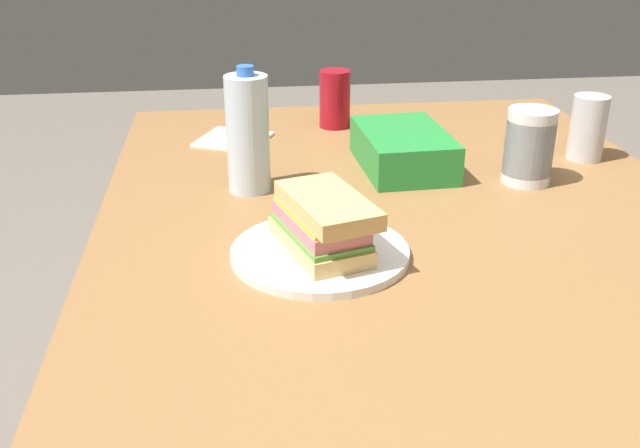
{
  "coord_description": "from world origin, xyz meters",
  "views": [
    {
      "loc": [
        0.87,
        -0.27,
        1.2
      ],
      "look_at": [
        -0.04,
        -0.16,
        0.79
      ],
      "focal_mm": 41.35,
      "sensor_mm": 36.0,
      "label": 1
    }
  ],
  "objects_px": {
    "dining_table": "(435,316)",
    "soda_can_silver": "(588,128)",
    "soda_can_red": "(335,99)",
    "chip_bag": "(403,149)",
    "plastic_cup_stack": "(529,146)",
    "paper_plate": "(320,253)",
    "sandwich": "(322,223)",
    "water_bottle_tall": "(248,134)"
  },
  "relations": [
    {
      "from": "paper_plate",
      "to": "soda_can_silver",
      "type": "xyz_separation_m",
      "value": [
        -0.35,
        0.55,
        0.05
      ]
    },
    {
      "from": "dining_table",
      "to": "soda_can_silver",
      "type": "distance_m",
      "value": 0.57
    },
    {
      "from": "sandwich",
      "to": "water_bottle_tall",
      "type": "xyz_separation_m",
      "value": [
        -0.27,
        -0.09,
        0.05
      ]
    },
    {
      "from": "water_bottle_tall",
      "to": "chip_bag",
      "type": "bearing_deg",
      "value": 104.94
    },
    {
      "from": "plastic_cup_stack",
      "to": "dining_table",
      "type": "bearing_deg",
      "value": -39.5
    },
    {
      "from": "paper_plate",
      "to": "sandwich",
      "type": "distance_m",
      "value": 0.05
    },
    {
      "from": "dining_table",
      "to": "plastic_cup_stack",
      "type": "relative_size",
      "value": 12.58
    },
    {
      "from": "paper_plate",
      "to": "soda_can_silver",
      "type": "distance_m",
      "value": 0.65
    },
    {
      "from": "soda_can_red",
      "to": "soda_can_silver",
      "type": "height_order",
      "value": "same"
    },
    {
      "from": "dining_table",
      "to": "chip_bag",
      "type": "xyz_separation_m",
      "value": [
        -0.38,
        0.04,
        0.12
      ]
    },
    {
      "from": "soda_can_red",
      "to": "water_bottle_tall",
      "type": "distance_m",
      "value": 0.4
    },
    {
      "from": "dining_table",
      "to": "sandwich",
      "type": "distance_m",
      "value": 0.21
    },
    {
      "from": "sandwich",
      "to": "soda_can_silver",
      "type": "height_order",
      "value": "soda_can_silver"
    },
    {
      "from": "chip_bag",
      "to": "water_bottle_tall",
      "type": "distance_m",
      "value": 0.3
    },
    {
      "from": "plastic_cup_stack",
      "to": "sandwich",
      "type": "bearing_deg",
      "value": -57.84
    },
    {
      "from": "chip_bag",
      "to": "soda_can_silver",
      "type": "xyz_separation_m",
      "value": [
        -0.01,
        0.35,
        0.03
      ]
    },
    {
      "from": "dining_table",
      "to": "plastic_cup_stack",
      "type": "height_order",
      "value": "plastic_cup_stack"
    },
    {
      "from": "water_bottle_tall",
      "to": "soda_can_red",
      "type": "bearing_deg",
      "value": 150.63
    },
    {
      "from": "paper_plate",
      "to": "soda_can_red",
      "type": "relative_size",
      "value": 2.05
    },
    {
      "from": "dining_table",
      "to": "paper_plate",
      "type": "xyz_separation_m",
      "value": [
        -0.04,
        -0.16,
        0.09
      ]
    },
    {
      "from": "paper_plate",
      "to": "soda_can_silver",
      "type": "relative_size",
      "value": 2.05
    },
    {
      "from": "chip_bag",
      "to": "sandwich",
      "type": "bearing_deg",
      "value": 147.9
    },
    {
      "from": "soda_can_red",
      "to": "plastic_cup_stack",
      "type": "distance_m",
      "value": 0.47
    },
    {
      "from": "chip_bag",
      "to": "plastic_cup_stack",
      "type": "relative_size",
      "value": 1.76
    },
    {
      "from": "dining_table",
      "to": "paper_plate",
      "type": "height_order",
      "value": "paper_plate"
    },
    {
      "from": "dining_table",
      "to": "soda_can_silver",
      "type": "xyz_separation_m",
      "value": [
        -0.39,
        0.39,
        0.14
      ]
    },
    {
      "from": "dining_table",
      "to": "soda_can_red",
      "type": "relative_size",
      "value": 13.51
    },
    {
      "from": "sandwich",
      "to": "soda_can_silver",
      "type": "bearing_deg",
      "value": 122.63
    },
    {
      "from": "paper_plate",
      "to": "sandwich",
      "type": "xyz_separation_m",
      "value": [
        0.0,
        0.0,
        0.05
      ]
    },
    {
      "from": "paper_plate",
      "to": "soda_can_silver",
      "type": "bearing_deg",
      "value": 122.27
    },
    {
      "from": "soda_can_silver",
      "to": "chip_bag",
      "type": "bearing_deg",
      "value": -89.03
    },
    {
      "from": "sandwich",
      "to": "water_bottle_tall",
      "type": "height_order",
      "value": "water_bottle_tall"
    },
    {
      "from": "soda_can_red",
      "to": "chip_bag",
      "type": "height_order",
      "value": "soda_can_red"
    },
    {
      "from": "dining_table",
      "to": "chip_bag",
      "type": "height_order",
      "value": "chip_bag"
    },
    {
      "from": "paper_plate",
      "to": "dining_table",
      "type": "bearing_deg",
      "value": 75.82
    },
    {
      "from": "chip_bag",
      "to": "soda_can_red",
      "type": "bearing_deg",
      "value": 15.01
    },
    {
      "from": "dining_table",
      "to": "soda_can_silver",
      "type": "relative_size",
      "value": 13.51
    },
    {
      "from": "dining_table",
      "to": "plastic_cup_stack",
      "type": "distance_m",
      "value": 0.4
    },
    {
      "from": "plastic_cup_stack",
      "to": "paper_plate",
      "type": "bearing_deg",
      "value": -58.35
    },
    {
      "from": "water_bottle_tall",
      "to": "soda_can_silver",
      "type": "height_order",
      "value": "water_bottle_tall"
    },
    {
      "from": "sandwich",
      "to": "dining_table",
      "type": "bearing_deg",
      "value": 76.62
    },
    {
      "from": "paper_plate",
      "to": "soda_can_red",
      "type": "height_order",
      "value": "soda_can_red"
    }
  ]
}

